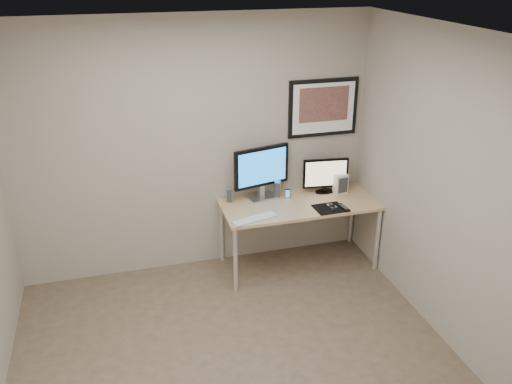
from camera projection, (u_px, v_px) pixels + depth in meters
floor at (238, 365)px, 4.42m from camera, size 3.60×3.60×0.00m
room at (221, 158)px, 4.15m from camera, size 3.60×3.60×3.60m
desk at (299, 209)px, 5.59m from camera, size 1.60×0.70×0.73m
framed_art at (323, 108)px, 5.58m from camera, size 0.75×0.04×0.60m
monitor_large at (261, 171)px, 5.55m from camera, size 0.61×0.26×0.56m
monitor_tv at (325, 175)px, 5.72m from camera, size 0.49×0.14×0.38m
speaker_left at (229, 195)px, 5.55m from camera, size 0.08×0.08×0.16m
speaker_right at (278, 189)px, 5.66m from camera, size 0.09×0.09×0.18m
phone_dock at (288, 194)px, 5.62m from camera, size 0.06×0.06×0.12m
keyboard at (254, 219)px, 5.21m from camera, size 0.49×0.25×0.02m
mousepad at (329, 208)px, 5.44m from camera, size 0.30×0.27×0.00m
mouse at (332, 206)px, 5.45m from camera, size 0.07×0.11×0.03m
remote at (344, 207)px, 5.43m from camera, size 0.07×0.19×0.02m
fan_unit at (340, 184)px, 5.75m from camera, size 0.15×0.12×0.21m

